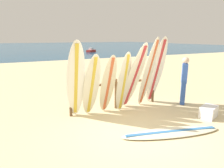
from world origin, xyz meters
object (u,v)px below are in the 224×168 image
surfboard_leaning_center (124,82)px  surfboard_leaning_left (92,86)px  surfboard_leaning_center_right (134,77)px  cooler_box (209,112)px  surfboard_lying_on_sand (172,132)px  surfboard_leaning_right (148,73)px  surfboard_rack (116,89)px  surfboard_leaning_far_right (156,71)px  small_boat_offshore (91,50)px  surfboard_leaning_center_left (108,85)px  beachgoer_standing (184,79)px  surfboard_leaning_far_left (76,81)px

surfboard_leaning_center → surfboard_leaning_left: bearing=176.7°
surfboard_leaning_center_right → cooler_box: (1.75, -1.60, -0.98)m
surfboard_lying_on_sand → surfboard_leaning_right: bearing=72.1°
surfboard_rack → surfboard_leaning_right: 1.24m
surfboard_leaning_center_right → surfboard_leaning_far_right: surfboard_leaning_far_right is taller
surfboard_leaning_center → cooler_box: 2.81m
small_boat_offshore → cooler_box: size_ratio=3.56×
surfboard_leaning_center_right → cooler_box: surfboard_leaning_center_right is taller
surfboard_leaning_left → surfboard_leaning_center_left: surfboard_leaning_left is taller
surfboard_rack → surfboard_leaning_center_right: bearing=-42.9°
surfboard_leaning_center_left → surfboard_leaning_left: bearing=179.6°
surfboard_leaning_center_right → surfboard_leaning_far_right: (1.03, 0.14, 0.09)m
surfboard_leaning_far_right → cooler_box: surfboard_leaning_far_right is taller
surfboard_leaning_center → surfboard_leaning_far_right: size_ratio=0.81×
beachgoer_standing → cooler_box: 1.54m
surfboard_leaning_far_left → surfboard_leaning_left: bearing=2.1°
surfboard_rack → small_boat_offshore: size_ratio=1.55×
surfboard_leaning_right → beachgoer_standing: surfboard_leaning_right is taller
surfboard_leaning_far_right → beachgoer_standing: 1.07m
surfboard_leaning_far_left → surfboard_leaning_far_right: size_ratio=0.96×
surfboard_lying_on_sand → small_boat_offshore: 30.43m
surfboard_leaning_left → surfboard_leaning_center: (1.09, -0.06, 0.01)m
small_boat_offshore → surfboard_leaning_center_left: bearing=-109.5°
surfboard_leaning_far_right → cooler_box: (0.72, -1.74, -1.07)m
surfboard_rack → surfboard_leaning_far_right: size_ratio=1.33×
surfboard_leaning_center_right → small_boat_offshore: (8.69, 27.24, -0.90)m
surfboard_leaning_far_right → small_boat_offshore: surfboard_leaning_far_right is taller
surfboard_leaning_center → surfboard_lying_on_sand: 2.18m
surfboard_leaning_far_left → surfboard_leaning_right: bearing=-0.7°
surfboard_leaning_center_left → beachgoer_standing: surfboard_leaning_center_left is taller
surfboard_rack → cooler_box: (2.21, -2.02, -0.52)m
surfboard_leaning_center_left → surfboard_leaning_far_right: (1.97, 0.08, 0.27)m
surfboard_leaning_center → small_boat_offshore: (9.09, 27.23, -0.76)m
surfboard_leaning_far_right → surfboard_leaning_center_right: bearing=-172.1°
surfboard_leaning_far_left → surfboard_leaning_far_right: surfboard_leaning_far_right is taller
cooler_box → surfboard_rack: bearing=116.7°
surfboard_rack → surfboard_leaning_center_right: surfboard_leaning_center_right is taller
surfboard_leaning_center → surfboard_leaning_far_right: surfboard_leaning_far_right is taller
surfboard_rack → small_boat_offshore: (9.15, 26.81, -0.44)m
surfboard_leaning_right → cooler_box: size_ratio=4.14×
surfboard_lying_on_sand → small_boat_offshore: size_ratio=1.29×
surfboard_leaning_center_right → small_boat_offshore: 28.61m
small_boat_offshore → cooler_box: small_boat_offshore is taller
surfboard_leaning_center_right → surfboard_lying_on_sand: 2.22m
surfboard_leaning_left → beachgoer_standing: size_ratio=1.14×
surfboard_leaning_center_right → surfboard_leaning_center_left: bearing=176.2°
surfboard_rack → surfboard_leaning_center_right: (0.46, -0.43, 0.46)m
surfboard_leaning_center_left → cooler_box: bearing=-31.7°
surfboard_leaning_center_left → surfboard_leaning_far_right: surfboard_leaning_far_right is taller
surfboard_leaning_center_left → beachgoer_standing: (2.91, -0.35, -0.01)m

